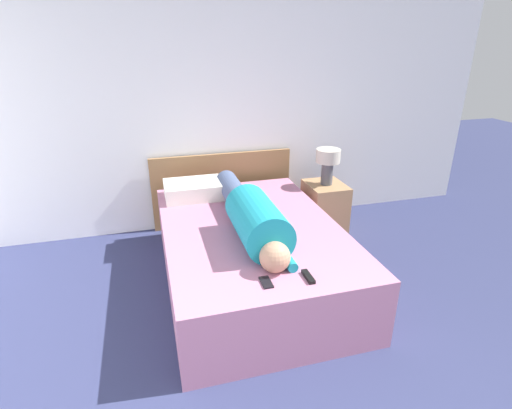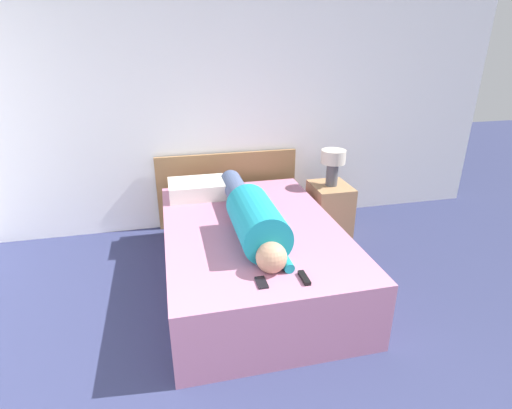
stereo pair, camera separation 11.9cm
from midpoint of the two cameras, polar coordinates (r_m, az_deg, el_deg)
The scene contains 9 objects.
wall_back at distance 4.24m, azimuth -6.55°, elevation 13.89°, with size 6.10×0.06×2.60m.
bed at distance 3.39m, azimuth -1.73°, elevation -7.00°, with size 1.40×2.09×0.52m.
headboard at distance 4.40m, azimuth -5.56°, elevation 2.18°, with size 1.52×0.04×0.81m.
nightstand at distance 4.29m, azimuth 8.97°, elevation -0.51°, with size 0.38×0.45×0.54m.
table_lamp at distance 4.11m, azimuth 9.41°, elevation 6.15°, with size 0.25×0.25×0.37m.
person_lying at distance 3.09m, azimuth -1.62°, elevation -1.56°, with size 0.35×1.68×0.35m.
pillow_near_headboard at distance 3.88m, azimuth -9.75°, elevation 2.11°, with size 0.55×0.39×0.15m.
tv_remote at distance 2.60m, azimuth 6.15°, elevation -10.22°, with size 0.04×0.15×0.02m.
cell_phone at distance 2.54m, azimuth 0.09°, elevation -11.07°, with size 0.06×0.13×0.01m.
Camera 1 is at (-0.73, -0.38, 1.95)m, focal length 28.00 mm.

